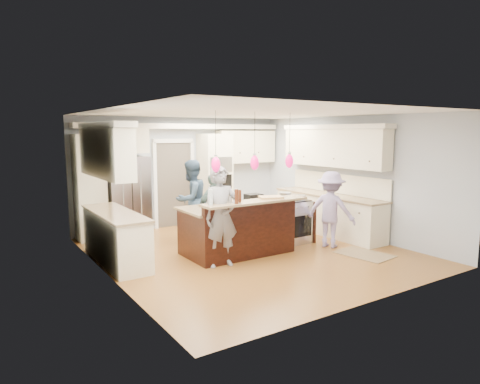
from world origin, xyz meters
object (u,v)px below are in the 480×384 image
object	(u,v)px
refrigerator	(127,196)
person_far_left	(191,200)
person_bar_end	(221,217)
kitchen_island	(237,228)
island_range	(291,221)

from	to	relation	value
refrigerator	person_far_left	xyz separation A→B (m)	(1.09, -1.04, -0.03)
refrigerator	person_bar_end	xyz separation A→B (m)	(0.63, -3.09, -0.02)
person_bar_end	person_far_left	xyz separation A→B (m)	(0.46, 2.05, -0.01)
kitchen_island	person_bar_end	xyz separation A→B (m)	(-0.67, -0.52, 0.40)
refrigerator	kitchen_island	size ratio (longest dim) A/B	0.86
kitchen_island	person_bar_end	world-z (taller)	person_bar_end
kitchen_island	island_range	xyz separation A→B (m)	(1.41, 0.08, -0.03)
refrigerator	island_range	distance (m)	3.71
refrigerator	kitchen_island	xyz separation A→B (m)	(1.30, -2.57, -0.41)
refrigerator	kitchen_island	world-z (taller)	refrigerator
kitchen_island	person_far_left	bearing A→B (deg)	98.11
kitchen_island	person_bar_end	distance (m)	0.94
kitchen_island	person_far_left	size ratio (longest dim) A/B	1.20
person_bar_end	person_far_left	size ratio (longest dim) A/B	1.01
refrigerator	kitchen_island	bearing A→B (deg)	-63.08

